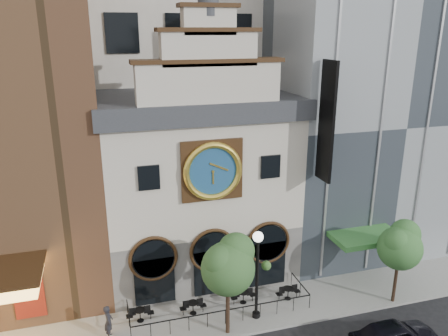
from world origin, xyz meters
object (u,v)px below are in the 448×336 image
at_px(bistro_2, 243,296).
at_px(bistro_1, 193,307).
at_px(lamppost, 257,266).
at_px(pedestrian, 109,322).
at_px(tree_left, 229,264).
at_px(car_right, 394,336).
at_px(bistro_3, 288,292).
at_px(bistro_0, 140,314).
at_px(tree_right, 400,245).

bearing_deg(bistro_2, bistro_1, -176.74).
distance_m(bistro_1, lamppost, 4.74).
xyz_separation_m(pedestrian, tree_left, (6.37, -1.42, 3.28)).
relative_size(bistro_2, car_right, 0.33).
bearing_deg(car_right, lamppost, 52.92).
xyz_separation_m(bistro_1, tree_left, (1.54, -2.14, 3.79)).
distance_m(bistro_3, lamppost, 4.04).
relative_size(bistro_0, bistro_3, 1.00).
distance_m(bistro_1, bistro_3, 6.01).
relative_size(bistro_1, tree_right, 0.30).
xyz_separation_m(bistro_0, car_right, (12.66, -5.95, 0.21)).
relative_size(car_right, pedestrian, 2.49).
height_order(bistro_3, pedestrian, pedestrian).
relative_size(bistro_2, pedestrian, 0.81).
xyz_separation_m(bistro_0, lamppost, (6.55, -1.52, 2.93)).
bearing_deg(bistro_3, bistro_2, 171.86).
bearing_deg(tree_right, lamppost, 174.38).
bearing_deg(bistro_0, car_right, -25.17).
distance_m(car_right, pedestrian, 15.28).
bearing_deg(bistro_0, tree_right, -8.85).
relative_size(bistro_0, bistro_1, 1.00).
distance_m(car_right, lamppost, 8.03).
distance_m(bistro_0, bistro_3, 9.09).
height_order(bistro_0, bistro_2, same).
relative_size(bistro_2, lamppost, 0.29).
bearing_deg(bistro_3, bistro_0, 177.52).
xyz_separation_m(bistro_3, tree_left, (-4.47, -1.92, 3.79)).
height_order(car_right, tree_right, tree_right).
bearing_deg(bistro_1, bistro_0, 176.78).
distance_m(bistro_2, car_right, 8.74).
bearing_deg(tree_left, car_right, -24.32).
bearing_deg(pedestrian, bistro_0, -64.15).
distance_m(bistro_1, car_right, 11.19).
distance_m(tree_left, tree_right, 10.70).
xyz_separation_m(bistro_2, tree_right, (9.03, -2.39, 3.40)).
xyz_separation_m(car_right, lamppost, (-6.12, 4.43, 2.72)).
distance_m(lamppost, tree_right, 8.81).
bearing_deg(bistro_3, car_right, -57.23).
relative_size(bistro_0, bistro_2, 1.00).
bearing_deg(tree_right, bistro_0, 171.15).
height_order(bistro_0, bistro_3, same).
bearing_deg(tree_left, lamppost, 22.34).
relative_size(bistro_3, lamppost, 0.29).
xyz_separation_m(lamppost, tree_right, (8.76, -0.86, 0.47)).
distance_m(bistro_2, bistro_3, 2.84).
distance_m(bistro_1, bistro_2, 3.20).
xyz_separation_m(bistro_1, bistro_3, (6.01, -0.22, 0.00)).
height_order(bistro_3, car_right, car_right).
height_order(pedestrian, tree_right, tree_right).
bearing_deg(lamppost, bistro_3, 13.60).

